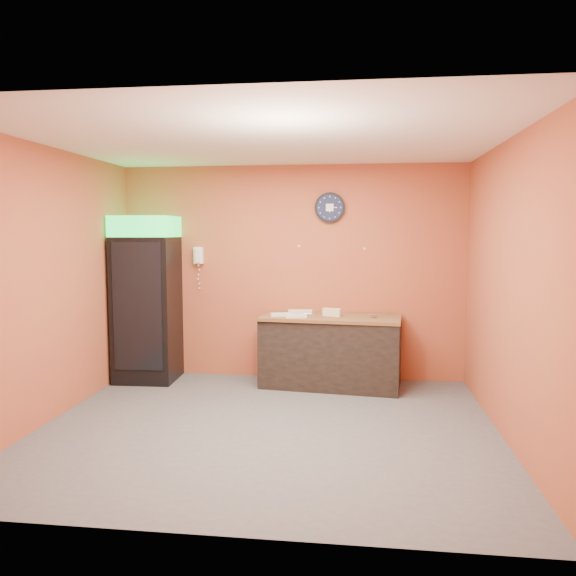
# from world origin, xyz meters

# --- Properties ---
(floor) EXTENTS (4.50, 4.50, 0.00)m
(floor) POSITION_xyz_m (0.00, 0.00, 0.00)
(floor) COLOR #47474C
(floor) RESTS_ON ground
(back_wall) EXTENTS (4.50, 0.02, 2.80)m
(back_wall) POSITION_xyz_m (0.00, 2.00, 1.40)
(back_wall) COLOR #AE4431
(back_wall) RESTS_ON floor
(left_wall) EXTENTS (0.02, 4.00, 2.80)m
(left_wall) POSITION_xyz_m (-2.25, 0.00, 1.40)
(left_wall) COLOR #AE4431
(left_wall) RESTS_ON floor
(right_wall) EXTENTS (0.02, 4.00, 2.80)m
(right_wall) POSITION_xyz_m (2.25, 0.00, 1.40)
(right_wall) COLOR #AE4431
(right_wall) RESTS_ON floor
(ceiling) EXTENTS (4.50, 4.00, 0.02)m
(ceiling) POSITION_xyz_m (0.00, 0.00, 2.80)
(ceiling) COLOR white
(ceiling) RESTS_ON back_wall
(beverage_cooler) EXTENTS (0.78, 0.79, 2.14)m
(beverage_cooler) POSITION_xyz_m (-1.85, 1.60, 1.04)
(beverage_cooler) COLOR black
(beverage_cooler) RESTS_ON floor
(prep_counter) EXTENTS (1.78, 0.94, 0.85)m
(prep_counter) POSITION_xyz_m (0.55, 1.62, 0.43)
(prep_counter) COLOR black
(prep_counter) RESTS_ON floor
(wall_clock) EXTENTS (0.39, 0.06, 0.39)m
(wall_clock) POSITION_xyz_m (0.50, 1.97, 2.25)
(wall_clock) COLOR black
(wall_clock) RESTS_ON back_wall
(wall_phone) EXTENTS (0.12, 0.11, 0.22)m
(wall_phone) POSITION_xyz_m (-1.24, 1.95, 1.62)
(wall_phone) COLOR white
(wall_phone) RESTS_ON back_wall
(butcher_paper) EXTENTS (1.78, 0.96, 0.04)m
(butcher_paper) POSITION_xyz_m (0.55, 1.62, 0.87)
(butcher_paper) COLOR brown
(butcher_paper) RESTS_ON prep_counter
(sub_roll_stack) EXTENTS (0.24, 0.15, 0.10)m
(sub_roll_stack) POSITION_xyz_m (0.56, 1.57, 0.94)
(sub_roll_stack) COLOR beige
(sub_roll_stack) RESTS_ON butcher_paper
(wrapped_sandwich_left) EXTENTS (0.29, 0.18, 0.04)m
(wrapped_sandwich_left) POSITION_xyz_m (-0.07, 1.50, 0.91)
(wrapped_sandwich_left) COLOR silver
(wrapped_sandwich_left) RESTS_ON butcher_paper
(wrapped_sandwich_mid) EXTENTS (0.27, 0.13, 0.04)m
(wrapped_sandwich_mid) POSITION_xyz_m (0.13, 1.40, 0.91)
(wrapped_sandwich_mid) COLOR silver
(wrapped_sandwich_mid) RESTS_ON butcher_paper
(wrapped_sandwich_right) EXTENTS (0.32, 0.16, 0.04)m
(wrapped_sandwich_right) POSITION_xyz_m (0.14, 1.77, 0.92)
(wrapped_sandwich_right) COLOR silver
(wrapped_sandwich_right) RESTS_ON butcher_paper
(kitchen_tool) EXTENTS (0.05, 0.05, 0.05)m
(kitchen_tool) POSITION_xyz_m (0.32, 1.67, 0.92)
(kitchen_tool) COLOR silver
(kitchen_tool) RESTS_ON butcher_paper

